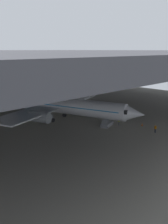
{
  "coord_description": "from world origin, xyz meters",
  "views": [
    {
      "loc": [
        -34.36,
        -41.17,
        15.16
      ],
      "look_at": [
        1.41,
        -4.95,
        2.46
      ],
      "focal_mm": 40.15,
      "sensor_mm": 36.0,
      "label": 1
    }
  ],
  "objects_px": {
    "traffic_cone_orange": "(142,125)",
    "baggage_tug": "(51,108)",
    "crew_worker_near_nose": "(155,128)",
    "crew_worker_by_stairs": "(119,121)",
    "airplane_main": "(66,106)",
    "boarding_stairs": "(107,122)"
  },
  "relations": [
    {
      "from": "boarding_stairs",
      "to": "baggage_tug",
      "type": "bearing_deg",
      "value": 89.01
    },
    {
      "from": "crew_worker_by_stairs",
      "to": "baggage_tug",
      "type": "bearing_deg",
      "value": 94.46
    },
    {
      "from": "crew_worker_near_nose",
      "to": "crew_worker_by_stairs",
      "type": "relative_size",
      "value": 0.97
    },
    {
      "from": "airplane_main",
      "to": "crew_worker_by_stairs",
      "type": "relative_size",
      "value": 20.75
    },
    {
      "from": "crew_worker_near_nose",
      "to": "airplane_main",
      "type": "bearing_deg",
      "value": 109.72
    },
    {
      "from": "crew_worker_by_stairs",
      "to": "airplane_main",
      "type": "bearing_deg",
      "value": 117.4
    },
    {
      "from": "traffic_cone_orange",
      "to": "baggage_tug",
      "type": "distance_m",
      "value": 24.65
    },
    {
      "from": "traffic_cone_orange",
      "to": "crew_worker_near_nose",
      "type": "bearing_deg",
      "value": -116.02
    },
    {
      "from": "boarding_stairs",
      "to": "traffic_cone_orange",
      "type": "xyz_separation_m",
      "value": [
        5.06,
        -5.07,
        -0.43
      ]
    },
    {
      "from": "boarding_stairs",
      "to": "airplane_main",
      "type": "bearing_deg",
      "value": 111.21
    },
    {
      "from": "boarding_stairs",
      "to": "crew_worker_near_nose",
      "type": "distance_m",
      "value": 9.7
    },
    {
      "from": "crew_worker_by_stairs",
      "to": "traffic_cone_orange",
      "type": "xyz_separation_m",
      "value": [
        3.12,
        -3.55,
        -0.62
      ]
    },
    {
      "from": "crew_worker_near_nose",
      "to": "crew_worker_by_stairs",
      "type": "distance_m",
      "value": 7.76
    },
    {
      "from": "airplane_main",
      "to": "traffic_cone_orange",
      "type": "height_order",
      "value": "airplane_main"
    },
    {
      "from": "airplane_main",
      "to": "boarding_stairs",
      "type": "xyz_separation_m",
      "value": [
        3.43,
        -8.83,
        -2.6
      ]
    },
    {
      "from": "airplane_main",
      "to": "traffic_cone_orange",
      "type": "xyz_separation_m",
      "value": [
        8.48,
        -13.9,
        -3.03
      ]
    },
    {
      "from": "airplane_main",
      "to": "baggage_tug",
      "type": "relative_size",
      "value": 13.4
    },
    {
      "from": "traffic_cone_orange",
      "to": "airplane_main",
      "type": "bearing_deg",
      "value": 121.39
    },
    {
      "from": "boarding_stairs",
      "to": "crew_worker_by_stairs",
      "type": "height_order",
      "value": "boarding_stairs"
    },
    {
      "from": "boarding_stairs",
      "to": "baggage_tug",
      "type": "xyz_separation_m",
      "value": [
        0.33,
        19.12,
        -0.19
      ]
    },
    {
      "from": "traffic_cone_orange",
      "to": "baggage_tug",
      "type": "xyz_separation_m",
      "value": [
        -4.72,
        24.19,
        0.23
      ]
    },
    {
      "from": "boarding_stairs",
      "to": "crew_worker_near_nose",
      "type": "xyz_separation_m",
      "value": [
        3.04,
        -9.21,
        0.16
      ]
    }
  ]
}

